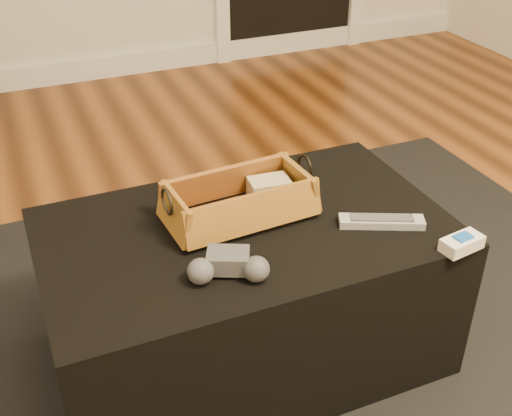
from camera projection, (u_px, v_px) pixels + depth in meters
name	position (u px, v px, depth m)	size (l,w,h in m)	color
baseboard	(80.00, 70.00, 3.60)	(5.00, 0.04, 0.12)	white
area_rug	(254.00, 365.00, 1.76)	(2.60, 2.00, 0.01)	black
ottoman	(246.00, 293.00, 1.69)	(1.00, 0.60, 0.42)	black
tv_remote	(235.00, 214.00, 1.58)	(0.20, 0.04, 0.02)	black
cloth_bundle	(269.00, 189.00, 1.65)	(0.10, 0.07, 0.06)	tan
wicker_basket	(239.00, 202.00, 1.59)	(0.39, 0.22, 0.13)	brown
game_controller	(228.00, 266.00, 1.39)	(0.19, 0.14, 0.06)	#414145
silver_remote	(382.00, 221.00, 1.58)	(0.21, 0.13, 0.02)	#ABADB2
cream_gadget	(462.00, 243.00, 1.49)	(0.11, 0.07, 0.04)	white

